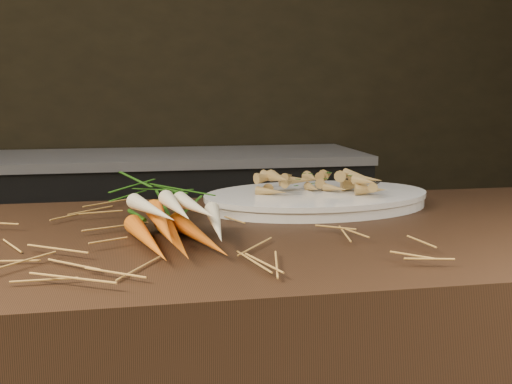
# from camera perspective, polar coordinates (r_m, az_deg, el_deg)

# --- Properties ---
(back_counter) EXTENTS (1.82, 0.62, 0.84)m
(back_counter) POSITION_cam_1_polar(r_m,az_deg,el_deg) (3.04, -7.92, -4.47)
(back_counter) COLOR black
(back_counter) RESTS_ON ground
(straw_bedding) EXTENTS (1.40, 0.60, 0.02)m
(straw_bedding) POSITION_cam_1_polar(r_m,az_deg,el_deg) (1.10, -18.72, -3.65)
(straw_bedding) COLOR #A47136
(straw_bedding) RESTS_ON main_counter
(root_veg_bunch) EXTENTS (0.20, 0.47, 0.09)m
(root_veg_bunch) POSITION_cam_1_polar(r_m,az_deg,el_deg) (1.12, -8.40, -1.33)
(root_veg_bunch) COLOR #C55411
(root_veg_bunch) RESTS_ON main_counter
(serving_platter) EXTENTS (0.50, 0.36, 0.03)m
(serving_platter) POSITION_cam_1_polar(r_m,az_deg,el_deg) (1.33, 5.44, -0.80)
(serving_platter) COLOR white
(serving_platter) RESTS_ON main_counter
(roasted_veg_heap) EXTENTS (0.25, 0.19, 0.05)m
(roasted_veg_heap) POSITION_cam_1_polar(r_m,az_deg,el_deg) (1.33, 5.47, 0.84)
(roasted_veg_heap) COLOR #A1853A
(roasted_veg_heap) RESTS_ON serving_platter
(serving_fork) EXTENTS (0.11, 0.16, 0.00)m
(serving_fork) POSITION_cam_1_polar(r_m,az_deg,el_deg) (1.38, 12.18, 0.03)
(serving_fork) COLOR silver
(serving_fork) RESTS_ON serving_platter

